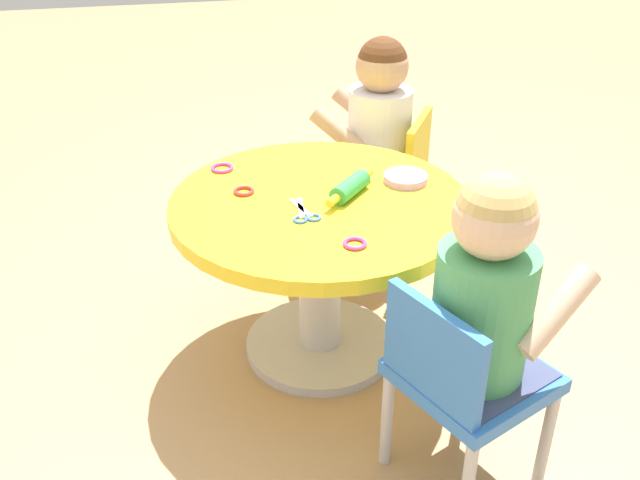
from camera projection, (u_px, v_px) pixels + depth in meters
ground_plane at (320, 348)px, 2.15m from camera, size 10.00×10.00×0.00m
craft_table at (320, 243)px, 1.97m from camera, size 0.80×0.80×0.50m
child_chair_left at (462, 379)px, 1.57m from camera, size 0.39×0.39×0.54m
seated_child_left at (487, 287)px, 1.48m from camera, size 0.38×0.42×0.51m
child_chair_right at (387, 179)px, 2.46m from camera, size 0.41×0.41×0.54m
seated_child_right at (378, 115)px, 2.36m from camera, size 0.41×0.44×0.51m
rolling_pin at (350, 187)px, 1.91m from camera, size 0.18×0.17×0.05m
craft_scissors at (304, 214)px, 1.82m from camera, size 0.14×0.08×0.01m
playdough_blob_0 at (406, 178)px, 1.99m from camera, size 0.12×0.12×0.02m
cookie_cutter_0 at (244, 191)px, 1.93m from camera, size 0.06×0.06×0.01m
cookie_cutter_1 at (355, 244)px, 1.69m from camera, size 0.06×0.06×0.01m
cookie_cutter_2 at (222, 168)px, 2.07m from camera, size 0.07×0.07×0.01m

